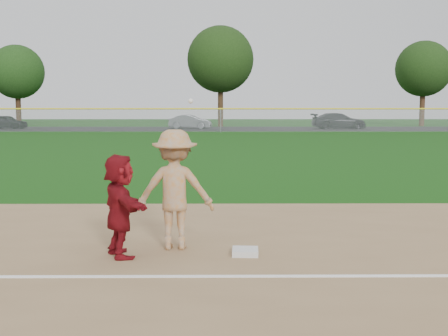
{
  "coord_description": "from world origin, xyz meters",
  "views": [
    {
      "loc": [
        -0.07,
        -8.49,
        2.45
      ],
      "look_at": [
        0.0,
        1.5,
        1.3
      ],
      "focal_mm": 45.0,
      "sensor_mm": 36.0,
      "label": 1
    }
  ],
  "objects_px": {
    "car_right": "(339,121)",
    "car_mid": "(190,122)",
    "car_left": "(6,122)",
    "first_base": "(245,252)",
    "base_runner": "(120,206)"
  },
  "relations": [
    {
      "from": "car_right",
      "to": "car_mid",
      "type": "bearing_deg",
      "value": 85.62
    },
    {
      "from": "car_left",
      "to": "car_right",
      "type": "bearing_deg",
      "value": -79.82
    },
    {
      "from": "car_mid",
      "to": "car_right",
      "type": "height_order",
      "value": "car_right"
    },
    {
      "from": "car_left",
      "to": "first_base",
      "type": "bearing_deg",
      "value": -144.78
    },
    {
      "from": "first_base",
      "to": "base_runner",
      "type": "distance_m",
      "value": 2.15
    },
    {
      "from": "car_left",
      "to": "car_right",
      "type": "distance_m",
      "value": 32.24
    },
    {
      "from": "car_right",
      "to": "first_base",
      "type": "bearing_deg",
      "value": 162.8
    },
    {
      "from": "car_left",
      "to": "car_mid",
      "type": "bearing_deg",
      "value": -79.31
    },
    {
      "from": "base_runner",
      "to": "car_right",
      "type": "height_order",
      "value": "base_runner"
    },
    {
      "from": "first_base",
      "to": "car_left",
      "type": "distance_m",
      "value": 50.38
    },
    {
      "from": "base_runner",
      "to": "car_mid",
      "type": "height_order",
      "value": "base_runner"
    },
    {
      "from": "car_right",
      "to": "base_runner",
      "type": "bearing_deg",
      "value": 160.48
    },
    {
      "from": "first_base",
      "to": "car_left",
      "type": "bearing_deg",
      "value": 114.75
    },
    {
      "from": "base_runner",
      "to": "car_right",
      "type": "relative_size",
      "value": 0.31
    },
    {
      "from": "base_runner",
      "to": "first_base",
      "type": "bearing_deg",
      "value": -112.28
    }
  ]
}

